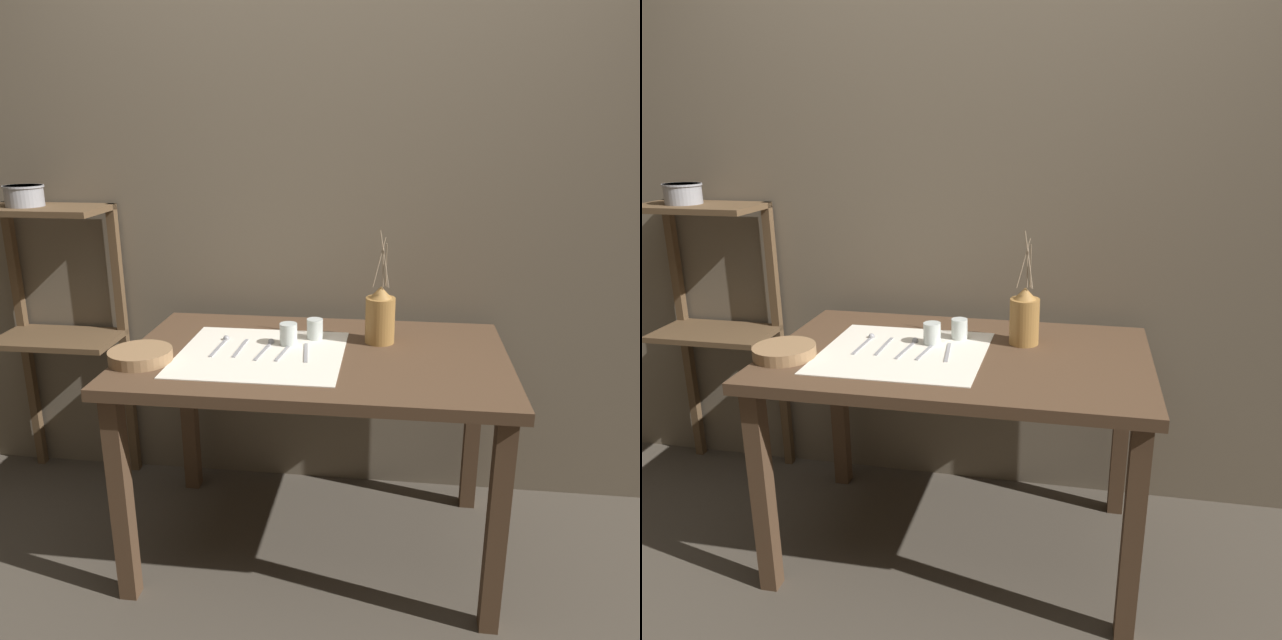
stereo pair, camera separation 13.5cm
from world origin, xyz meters
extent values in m
plane|color=#473F35|center=(0.00, 0.00, 0.00)|extent=(12.00, 12.00, 0.00)
cube|color=#6B5E4C|center=(0.00, 0.51, 1.20)|extent=(7.00, 0.06, 2.40)
cube|color=#4C3523|center=(0.00, 0.00, 0.77)|extent=(1.32, 0.81, 0.04)
cube|color=#4C3523|center=(-0.60, -0.34, 0.38)|extent=(0.06, 0.06, 0.75)
cube|color=#4C3523|center=(0.60, -0.34, 0.38)|extent=(0.06, 0.06, 0.75)
cube|color=#4C3523|center=(-0.60, 0.34, 0.38)|extent=(0.06, 0.06, 0.75)
cube|color=#4C3523|center=(0.60, 0.34, 0.38)|extent=(0.06, 0.06, 0.75)
cube|color=brown|center=(-1.15, 0.32, 1.23)|extent=(0.51, 0.28, 0.02)
cube|color=brown|center=(-1.15, 0.32, 0.68)|extent=(0.51, 0.28, 0.02)
cube|color=brown|center=(-1.38, 0.45, 0.62)|extent=(0.04, 0.04, 1.24)
cube|color=brown|center=(-0.91, 0.45, 0.62)|extent=(0.04, 0.04, 1.24)
cube|color=silver|center=(-0.19, -0.04, 0.79)|extent=(0.57, 0.52, 0.00)
cylinder|color=olive|center=(0.21, 0.14, 0.87)|extent=(0.11, 0.11, 0.17)
cone|color=olive|center=(0.21, 0.14, 0.98)|extent=(0.08, 0.08, 0.04)
cylinder|color=#847056|center=(0.22, 0.14, 1.07)|extent=(0.01, 0.03, 0.13)
cylinder|color=#847056|center=(0.23, 0.14, 1.08)|extent=(0.01, 0.02, 0.16)
cylinder|color=#847056|center=(0.22, 0.13, 1.10)|extent=(0.04, 0.05, 0.19)
cylinder|color=#847056|center=(0.21, 0.13, 1.09)|extent=(0.04, 0.05, 0.17)
cylinder|color=#847056|center=(0.23, 0.14, 1.07)|extent=(0.02, 0.02, 0.14)
cylinder|color=#8E6B47|center=(-0.57, -0.15, 0.81)|extent=(0.21, 0.21, 0.04)
cylinder|color=silver|center=(-0.11, 0.06, 0.83)|extent=(0.06, 0.06, 0.08)
cylinder|color=silver|center=(-0.02, 0.14, 0.83)|extent=(0.06, 0.06, 0.07)
cube|color=#939399|center=(-0.35, -0.01, 0.80)|extent=(0.02, 0.18, 0.00)
sphere|color=#939399|center=(-0.35, 0.09, 0.80)|extent=(0.02, 0.02, 0.02)
cube|color=#939399|center=(-0.27, 0.00, 0.80)|extent=(0.02, 0.18, 0.00)
cube|color=#939399|center=(-0.18, -0.02, 0.80)|extent=(0.03, 0.18, 0.00)
sphere|color=#939399|center=(-0.17, 0.07, 0.80)|extent=(0.02, 0.02, 0.02)
cube|color=#939399|center=(-0.11, -0.02, 0.80)|extent=(0.03, 0.18, 0.00)
cube|color=#939399|center=(-0.03, -0.02, 0.80)|extent=(0.04, 0.18, 0.00)
cylinder|color=#939399|center=(-1.21, 0.32, 1.28)|extent=(0.15, 0.15, 0.08)
cylinder|color=#939399|center=(-1.21, 0.32, 1.32)|extent=(0.16, 0.16, 0.01)
camera|label=1|loc=(0.27, -2.02, 1.55)|focal=35.00mm
camera|label=2|loc=(0.40, -2.00, 1.55)|focal=35.00mm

